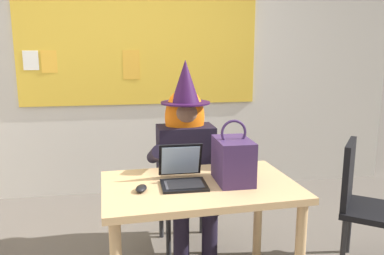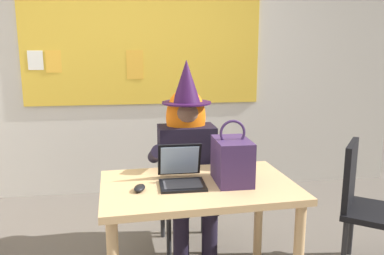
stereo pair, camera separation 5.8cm
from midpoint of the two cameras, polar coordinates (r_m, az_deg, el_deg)
name	(u,v)px [view 1 (the left image)]	position (r m, az deg, el deg)	size (l,w,h in m)	color
wall_back_bulletin	(140,55)	(4.09, -8.02, 10.48)	(5.55, 2.12, 2.88)	beige
desk_main	(200,200)	(2.36, 0.40, -10.63)	(1.17, 0.79, 0.73)	tan
chair_at_desk	(184,182)	(3.08, -1.75, -8.03)	(0.44, 0.44, 0.88)	#2D3347
person_costumed	(187,151)	(2.88, -1.32, -3.39)	(0.60, 0.65, 1.44)	black
laptop	(182,175)	(2.31, -2.13, -6.97)	(0.26, 0.31, 0.22)	black
computer_mouse	(141,188)	(2.22, -8.20, -8.83)	(0.06, 0.10, 0.03)	black
handbag	(233,160)	(2.33, 5.32, -4.75)	(0.20, 0.30, 0.38)	#38234C
chair_extra_corner	(363,199)	(2.95, 23.31, -9.62)	(0.59, 0.59, 0.90)	black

